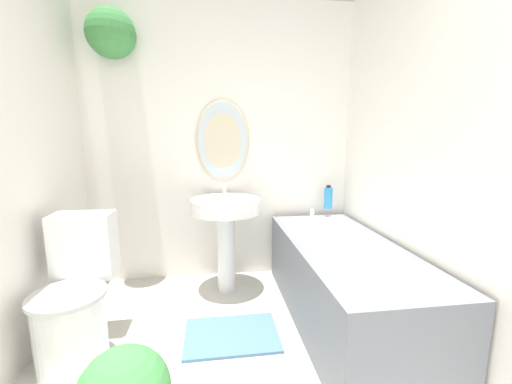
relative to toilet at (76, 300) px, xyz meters
name	(u,v)px	position (x,y,z in m)	size (l,w,h in m)	color
wall_back	(210,132)	(0.78, 0.99, 0.96)	(2.40, 0.37, 2.40)	silver
wall_right	(458,148)	(2.06, -0.31, 0.86)	(0.06, 2.70, 2.40)	silver
toilet	(76,300)	(0.00, 0.00, 0.00)	(0.39, 0.57, 0.80)	white
pedestal_sink	(226,220)	(0.89, 0.66, 0.27)	(0.55, 0.55, 0.88)	white
bathtub	(343,280)	(1.66, 0.12, -0.05)	(0.68, 1.61, 0.63)	slate
shampoo_bottle	(328,198)	(1.82, 0.85, 0.38)	(0.07, 0.07, 0.21)	#2D84C6
bath_mat	(232,335)	(0.89, 0.03, -0.33)	(0.59, 0.42, 0.02)	#4C7093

